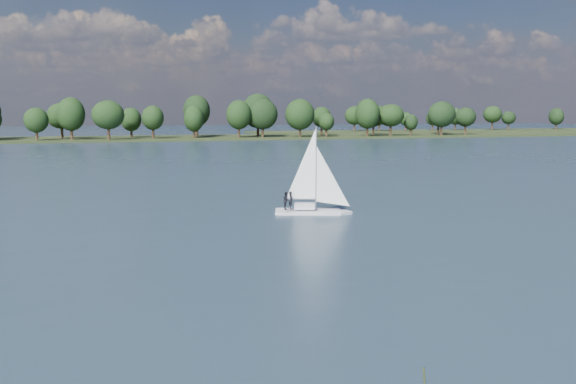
# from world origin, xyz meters

# --- Properties ---
(ground) EXTENTS (700.00, 700.00, 0.00)m
(ground) POSITION_xyz_m (0.00, 100.00, 0.00)
(ground) COLOR #233342
(ground) RESTS_ON ground
(far_shore) EXTENTS (660.00, 40.00, 1.50)m
(far_shore) POSITION_xyz_m (0.00, 212.00, 0.00)
(far_shore) COLOR black
(far_shore) RESTS_ON ground
(far_shore_back) EXTENTS (220.00, 30.00, 1.40)m
(far_shore_back) POSITION_xyz_m (160.00, 260.00, 0.00)
(far_shore_back) COLOR black
(far_shore_back) RESTS_ON ground
(sailboat) EXTENTS (6.90, 3.94, 8.77)m
(sailboat) POSITION_xyz_m (-2.75, 34.34, 2.45)
(sailboat) COLOR silver
(sailboat) RESTS_ON ground
(treeline) EXTENTS (561.76, 73.94, 17.81)m
(treeline) POSITION_xyz_m (-10.82, 208.09, 8.12)
(treeline) COLOR black
(treeline) RESTS_ON ground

